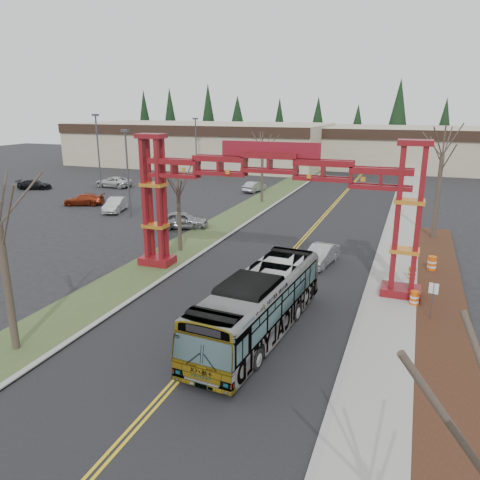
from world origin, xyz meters
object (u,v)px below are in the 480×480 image
at_px(transit_bus, 259,305).
at_px(light_pole_mid, 98,146).
at_px(light_pole_near, 127,167).
at_px(parked_car_far_c, 34,185).
at_px(gateway_arch, 269,186).
at_px(barrel_north, 432,264).
at_px(light_pole_far, 196,143).
at_px(parked_car_far_b, 113,182).
at_px(bare_tree_right_far, 442,155).
at_px(barrel_mid, 412,274).
at_px(parked_car_near_a, 183,220).
at_px(street_sign, 433,294).
at_px(bare_tree_median_mid, 178,190).
at_px(retail_building_west, 201,144).
at_px(parked_car_near_b, 116,205).
at_px(barrel_south, 414,299).
at_px(bare_tree_median_far, 262,150).
at_px(parked_car_far_a, 254,187).
at_px(parked_car_mid_a, 84,199).
at_px(retail_building_east, 430,148).
at_px(silver_sedan, 320,255).

bearing_deg(transit_bus, light_pole_mid, 140.40).
bearing_deg(light_pole_near, parked_car_far_c, 156.11).
xyz_separation_m(gateway_arch, barrel_north, (9.75, 5.18, -5.45)).
bearing_deg(light_pole_far, parked_car_far_b, -115.30).
height_order(parked_car_far_b, parked_car_far_c, parked_car_far_b).
bearing_deg(barrel_north, light_pole_mid, 154.22).
bearing_deg(light_pole_far, bare_tree_right_far, -36.67).
bearing_deg(barrel_mid, gateway_arch, -160.93).
bearing_deg(parked_car_near_a, street_sign, -140.56).
bearing_deg(transit_bus, bare_tree_median_mid, 137.37).
distance_m(retail_building_west, parked_car_near_b, 41.78).
bearing_deg(light_pole_near, street_sign, -27.79).
distance_m(barrel_south, barrel_north, 6.44).
distance_m(light_pole_near, barrel_north, 28.75).
height_order(parked_car_far_c, bare_tree_median_mid, bare_tree_median_mid).
relative_size(transit_bus, bare_tree_median_far, 1.41).
relative_size(light_pole_near, street_sign, 4.14).
height_order(parked_car_far_a, bare_tree_median_mid, bare_tree_median_mid).
relative_size(parked_car_mid_a, bare_tree_median_mid, 0.67).
height_order(retail_building_east, parked_car_near_b, retail_building_east).
xyz_separation_m(gateway_arch, parked_car_far_b, (-29.97, 26.02, -5.28)).
height_order(parked_car_far_a, barrel_mid, parked_car_far_a).
bearing_deg(parked_car_near_b, parked_car_far_a, 43.70).
distance_m(parked_car_far_c, street_sign, 53.84).
bearing_deg(bare_tree_median_far, silver_sedan, -61.33).
distance_m(transit_bus, light_pole_near, 27.57).
distance_m(parked_car_far_c, light_pole_mid, 9.86).
xyz_separation_m(silver_sedan, bare_tree_right_far, (7.45, 9.89, 6.15)).
xyz_separation_m(transit_bus, bare_tree_median_far, (-9.80, 30.56, 4.32)).
height_order(parked_car_near_a, barrel_north, parked_car_near_a).
height_order(parked_car_far_b, light_pole_mid, light_pole_mid).
distance_m(parked_car_near_a, barrel_south, 22.51).
xyz_separation_m(retail_building_west, barrel_north, (39.75, -48.77, -3.23)).
height_order(retail_building_east, silver_sedan, retail_building_east).
bearing_deg(retail_building_east, parked_car_near_a, -111.85).
xyz_separation_m(parked_car_far_a, light_pole_far, (-12.80, 9.63, 4.46)).
distance_m(parked_car_mid_a, bare_tree_median_mid, 21.66).
relative_size(parked_car_near_b, light_pole_mid, 0.46).
bearing_deg(retail_building_east, transit_bus, -96.76).
distance_m(parked_car_far_c, barrel_north, 51.00).
distance_m(retail_building_west, parked_car_near_a, 48.36).
distance_m(parked_car_far_b, bare_tree_median_far, 22.73).
xyz_separation_m(barrel_south, barrel_north, (0.99, 6.37, 0.08)).
height_order(parked_car_far_b, bare_tree_median_far, bare_tree_median_far).
relative_size(light_pole_mid, light_pole_far, 1.09).
bearing_deg(bare_tree_right_far, light_pole_near, -175.58).
xyz_separation_m(parked_car_far_c, bare_tree_right_far, (48.75, -7.08, 6.20)).
relative_size(parked_car_near_a, bare_tree_right_far, 0.49).
height_order(parked_car_near_b, bare_tree_median_far, bare_tree_median_far).
distance_m(gateway_arch, parked_car_far_a, 31.86).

